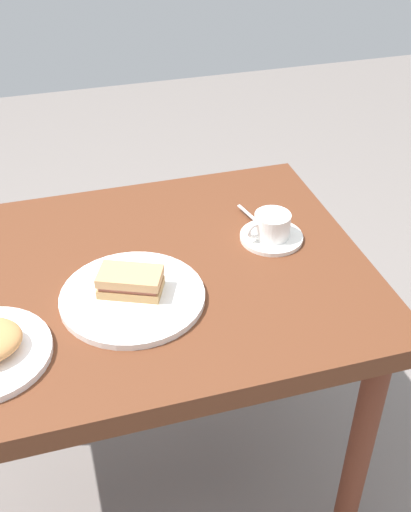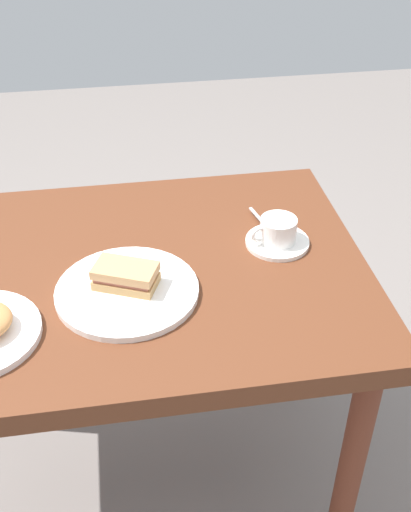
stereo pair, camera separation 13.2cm
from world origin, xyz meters
TOP-DOWN VIEW (x-y plane):
  - ground_plane at (0.00, 0.00)m, footprint 6.00×6.00m
  - dining_table at (0.00, 0.00)m, footprint 1.02×0.73m
  - sandwich_plate at (-0.00, -0.08)m, footprint 0.29×0.29m
  - sandwich_front at (0.00, -0.07)m, footprint 0.14×0.11m
  - coffee_saucer at (0.34, 0.04)m, footprint 0.14×0.14m
  - coffee_cup at (0.34, 0.04)m, footprint 0.10×0.08m
  - spoon at (0.32, 0.11)m, footprint 0.03×0.10m

SIDE VIEW (x-z plane):
  - ground_plane at x=0.00m, z-range 0.00..0.00m
  - dining_table at x=0.00m, z-range 0.28..1.03m
  - coffee_saucer at x=0.34m, z-range 0.75..0.76m
  - sandwich_plate at x=0.00m, z-range 0.75..0.77m
  - spoon at x=0.32m, z-range 0.76..0.77m
  - sandwich_front at x=0.00m, z-range 0.77..0.81m
  - coffee_cup at x=0.34m, z-range 0.76..0.82m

